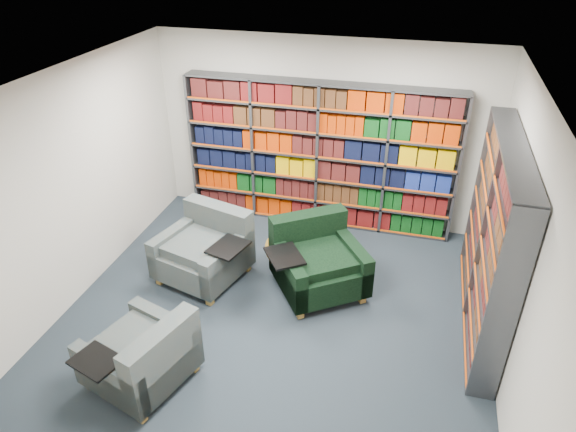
% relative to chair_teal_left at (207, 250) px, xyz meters
% --- Properties ---
extents(room_shell, '(5.02, 5.02, 2.82)m').
position_rel_chair_teal_left_xyz_m(room_shell, '(1.10, -0.58, 1.03)').
color(room_shell, black).
rests_on(room_shell, ground).
extents(bookshelf_back, '(4.00, 0.28, 2.20)m').
position_rel_chair_teal_left_xyz_m(bookshelf_back, '(1.10, 1.76, 0.73)').
color(bookshelf_back, '#47494F').
rests_on(bookshelf_back, ground).
extents(bookshelf_right, '(0.28, 2.50, 2.20)m').
position_rel_chair_teal_left_xyz_m(bookshelf_right, '(3.44, 0.02, 0.73)').
color(bookshelf_right, '#47494F').
rests_on(bookshelf_right, ground).
extents(chair_teal_left, '(1.31, 1.23, 0.91)m').
position_rel_chair_teal_left_xyz_m(chair_teal_left, '(0.00, 0.00, 0.00)').
color(chair_teal_left, '#06243A').
rests_on(chair_teal_left, ground).
extents(chair_green_right, '(1.41, 1.41, 0.92)m').
position_rel_chair_teal_left_xyz_m(chair_green_right, '(1.45, 0.12, 0.00)').
color(chair_green_right, black).
rests_on(chair_green_right, ground).
extents(chair_teal_front, '(1.14, 1.20, 0.83)m').
position_rel_chair_teal_left_xyz_m(chair_teal_front, '(0.14, -1.93, -0.03)').
color(chair_teal_front, '#06243A').
rests_on(chair_teal_front, ground).
extents(coffee_table, '(1.01, 1.01, 0.71)m').
position_rel_chair_teal_left_xyz_m(coffee_table, '(1.25, 0.28, 0.01)').
color(coffee_table, olive).
rests_on(coffee_table, ground).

